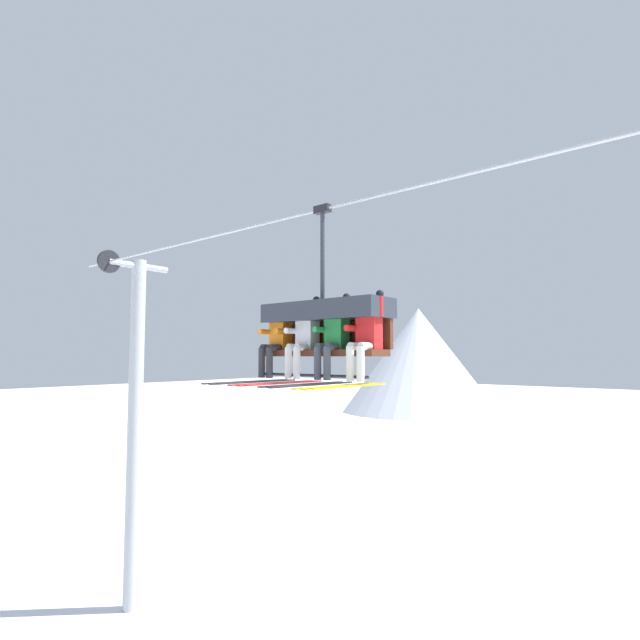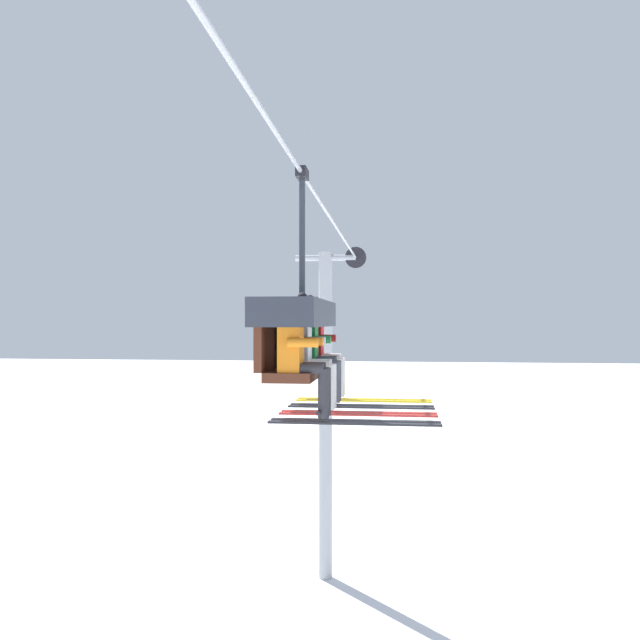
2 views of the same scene
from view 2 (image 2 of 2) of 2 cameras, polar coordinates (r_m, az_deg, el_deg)
lift_tower_far at (r=16.64m, az=0.56°, el=-7.87°), size 0.36×1.88×8.74m
lift_cable at (r=8.57m, az=-0.32°, el=11.27°), size 18.11×0.05×0.05m
chairlift_chair at (r=7.14m, az=-2.23°, el=-0.49°), size 2.18×0.74×2.67m
skier_orange at (r=6.24m, az=-1.53°, el=-3.29°), size 0.46×1.70×1.23m
skier_white at (r=6.82m, az=-0.85°, el=-2.85°), size 0.48×1.70×1.34m
skier_green at (r=7.40m, az=-0.22°, el=-2.64°), size 0.48×1.70×1.34m
skier_red at (r=7.99m, az=0.31°, el=-2.47°), size 0.48×1.70×1.34m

